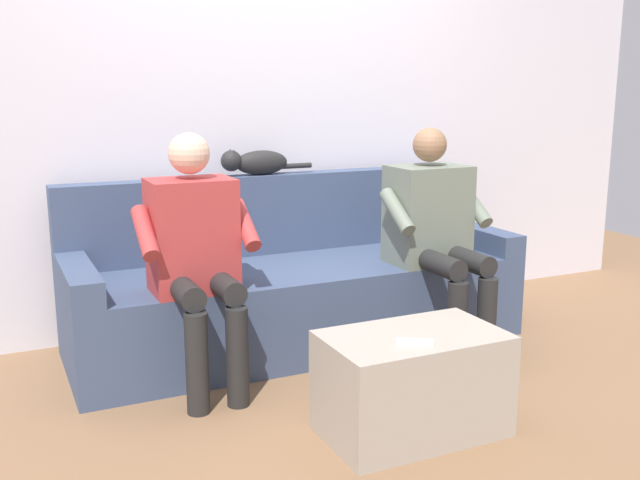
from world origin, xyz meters
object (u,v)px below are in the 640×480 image
object	(u,v)px
couch	(295,289)
person_left_seated	(435,225)
remote_white	(415,342)
person_right_seated	(196,247)
cat_on_backrest	(255,162)
coffee_table	(412,383)

from	to	relation	value
couch	person_left_seated	world-z (taller)	person_left_seated
couch	person_left_seated	size ratio (longest dim) A/B	2.06
person_left_seated	remote_white	world-z (taller)	person_left_seated
couch	person_right_seated	size ratio (longest dim) A/B	2.04
person_left_seated	remote_white	xyz separation A→B (m)	(0.70, 0.92, -0.23)
person_right_seated	cat_on_backrest	world-z (taller)	person_right_seated
cat_on_backrest	remote_white	distance (m)	1.67
coffee_table	person_left_seated	xyz separation A→B (m)	(-0.64, -0.82, 0.45)
person_right_seated	cat_on_backrest	distance (m)	0.90
person_left_seated	person_right_seated	distance (m)	1.29
person_right_seated	remote_white	distance (m)	1.12
coffee_table	person_right_seated	xyz separation A→B (m)	(0.64, -0.82, 0.46)
remote_white	person_right_seated	bearing A→B (deg)	151.85
couch	cat_on_backrest	distance (m)	0.74
couch	person_right_seated	world-z (taller)	person_right_seated
coffee_table	cat_on_backrest	size ratio (longest dim) A/B	1.34
coffee_table	remote_white	size ratio (longest dim) A/B	5.14
coffee_table	cat_on_backrest	world-z (taller)	cat_on_backrest
cat_on_backrest	remote_white	size ratio (longest dim) A/B	3.85
person_right_seated	remote_white	bearing A→B (deg)	122.33
person_left_seated	person_right_seated	world-z (taller)	person_right_seated
couch	person_right_seated	xyz separation A→B (m)	(0.64, 0.37, 0.37)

